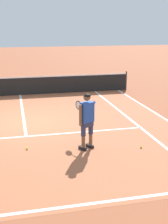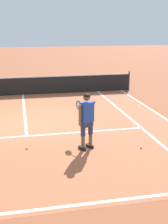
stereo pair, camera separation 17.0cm
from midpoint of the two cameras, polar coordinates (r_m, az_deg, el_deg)
ground_plane at (r=12.04m, az=-10.40°, el=-1.87°), size 80.00×80.00×0.00m
court_inner_surface at (r=11.52m, az=-10.31°, el=-2.69°), size 10.98×11.19×0.00m
line_baseline at (r=6.63m, az=-8.55°, el=-17.54°), size 10.98×0.10×0.01m
line_service at (r=10.57m, az=-10.11°, el=-4.40°), size 8.23×0.10×0.01m
line_centre_service at (r=13.62m, az=-10.64°, el=0.24°), size 0.10×6.40×0.01m
line_singles_right at (r=12.30m, az=9.20°, el=-1.40°), size 0.10×10.79×0.01m
line_doubles_right at (r=12.85m, az=14.94°, el=-0.99°), size 0.10×10.79×0.01m
tennis_net at (r=16.62m, az=-11.06°, el=4.82°), size 11.96×0.08×1.07m
tennis_player at (r=9.08m, az=0.99°, el=-1.01°), size 0.56×1.23×1.71m
tennis_ball_near_feet at (r=9.49m, az=-10.03°, el=-6.62°), size 0.07×0.07×0.07m
tennis_ball_by_baseline at (r=9.57m, az=11.03°, el=-6.48°), size 0.07×0.07×0.07m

